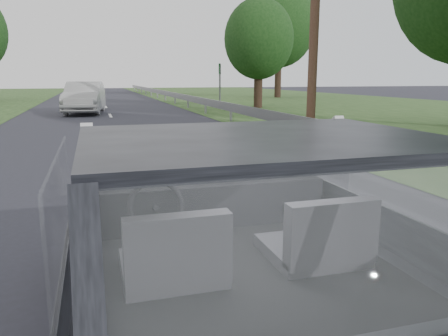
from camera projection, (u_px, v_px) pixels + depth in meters
subject_car at (234, 249)px, 2.55m from camera, size 1.80×4.00×1.45m
dashboard at (207, 200)px, 3.11m from camera, size 1.58×0.45×0.30m
driver_seat at (174, 250)px, 2.13m from camera, size 0.50×0.72×0.42m
passenger_seat at (321, 233)px, 2.35m from camera, size 0.50×0.72×0.42m
steering_wheel at (156, 207)px, 2.70m from camera, size 0.36×0.36×0.04m
cat at (228, 165)px, 3.15m from camera, size 0.58×0.22×0.26m
guardrail at (267, 115)px, 13.16m from camera, size 0.05×90.00×0.32m
other_car at (85, 98)px, 20.83m from camera, size 2.27×4.71×1.50m
highway_sign at (220, 85)px, 25.22m from camera, size 0.45×0.95×2.47m
tree_2 at (259, 55)px, 24.12m from camera, size 4.23×4.23×5.78m
tree_3 at (279, 42)px, 36.23m from camera, size 6.65×6.65×9.11m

